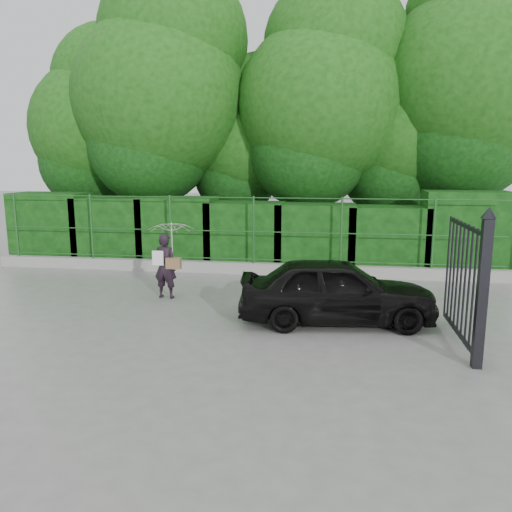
# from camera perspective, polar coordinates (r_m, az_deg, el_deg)

# --- Properties ---
(ground) EXTENTS (80.00, 80.00, 0.00)m
(ground) POSITION_cam_1_polar(r_m,az_deg,el_deg) (9.33, -7.05, -7.96)
(ground) COLOR gray
(kerb) EXTENTS (14.00, 0.25, 0.30)m
(kerb) POSITION_cam_1_polar(r_m,az_deg,el_deg) (13.53, -1.94, -1.37)
(kerb) COLOR #9E9E99
(kerb) RESTS_ON ground
(fence) EXTENTS (14.13, 0.06, 1.80)m
(fence) POSITION_cam_1_polar(r_m,az_deg,el_deg) (13.31, -1.03, 3.03)
(fence) COLOR #1F5320
(fence) RESTS_ON kerb
(hedge) EXTENTS (14.20, 1.20, 2.22)m
(hedge) POSITION_cam_1_polar(r_m,az_deg,el_deg) (14.35, -1.24, 2.70)
(hedge) COLOR black
(hedge) RESTS_ON ground
(trees) EXTENTS (17.10, 6.15, 8.08)m
(trees) POSITION_cam_1_polar(r_m,az_deg,el_deg) (16.38, 4.22, 16.42)
(trees) COLOR black
(trees) RESTS_ON ground
(gate) EXTENTS (0.22, 2.33, 2.36)m
(gate) POSITION_cam_1_polar(r_m,az_deg,el_deg) (8.27, 23.60, -2.67)
(gate) COLOR black
(gate) RESTS_ON ground
(woman) EXTENTS (0.99, 1.01, 1.70)m
(woman) POSITION_cam_1_polar(r_m,az_deg,el_deg) (11.08, -9.77, 0.95)
(woman) COLOR black
(woman) RESTS_ON ground
(car) EXTENTS (3.77, 1.84, 1.24)m
(car) POSITION_cam_1_polar(r_m,az_deg,el_deg) (9.43, 9.20, -3.89)
(car) COLOR black
(car) RESTS_ON ground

